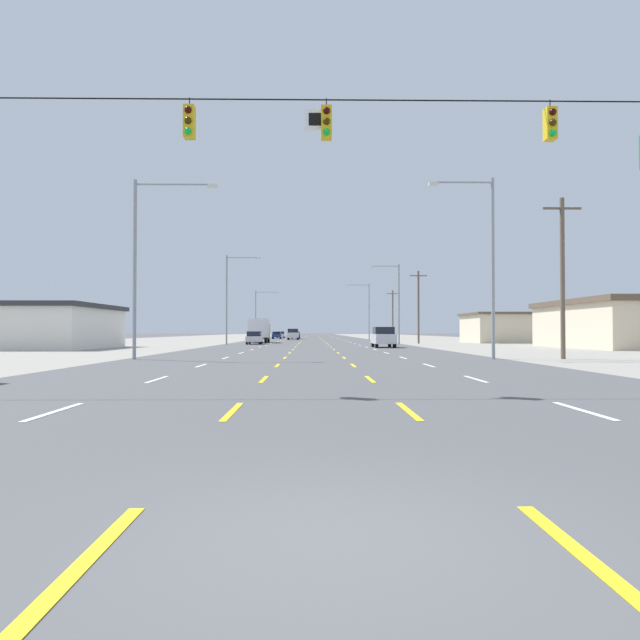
{
  "coord_description": "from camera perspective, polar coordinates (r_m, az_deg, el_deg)",
  "views": [
    {
      "loc": [
        -0.18,
        -4.38,
        1.6
      ],
      "look_at": [
        0.52,
        42.3,
        2.49
      ],
      "focal_mm": 32.15,
      "sensor_mm": 36.0,
      "label": 1
    }
  ],
  "objects": [
    {
      "name": "lot_apron_left",
      "position": [
        74.56,
        -20.12,
        -2.25
      ],
      "size": [
        28.0,
        440.0,
        0.01
      ],
      "primitive_type": "cube",
      "color": "gray",
      "rests_on": "ground"
    },
    {
      "name": "utility_pole_right_row_0",
      "position": [
        35.47,
        22.99,
        4.16
      ],
      "size": [
        2.2,
        0.26,
        9.19
      ],
      "color": "brown",
      "rests_on": "ground"
    },
    {
      "name": "hatchback_far_left_near",
      "position": [
        68.76,
        -6.55,
        -1.77
      ],
      "size": [
        1.72,
        3.9,
        1.54
      ],
      "color": "silver",
      "rests_on": "ground"
    },
    {
      "name": "box_truck_far_left_mid",
      "position": [
        77.85,
        -6.05,
        -0.91
      ],
      "size": [
        2.4,
        7.2,
        3.23
      ],
      "color": "#B28C33",
      "rests_on": "ground"
    },
    {
      "name": "lane_markings",
      "position": [
        108.9,
        -0.77,
        -1.93
      ],
      "size": [
        10.64,
        227.6,
        0.01
      ],
      "color": "white",
      "rests_on": "ground"
    },
    {
      "name": "sedan_far_left_farthest",
      "position": [
        131.62,
        -3.94,
        -1.46
      ],
      "size": [
        1.8,
        4.5,
        1.46
      ],
      "color": "silver",
      "rests_on": "ground"
    },
    {
      "name": "ground_plane",
      "position": [
        70.4,
        -0.71,
        -2.39
      ],
      "size": [
        572.0,
        572.0,
        0.0
      ],
      "primitive_type": "plane",
      "color": "#4C4C4F"
    },
    {
      "name": "sedan_far_left_far",
      "position": [
        115.88,
        -4.32,
        -1.51
      ],
      "size": [
        1.8,
        4.5,
        1.46
      ],
      "color": "navy",
      "rests_on": "ground"
    },
    {
      "name": "signal_span_wire",
      "position": [
        16.57,
        0.52,
        11.55
      ],
      "size": [
        26.57,
        0.53,
        9.1
      ],
      "color": "brown",
      "rests_on": "ground"
    },
    {
      "name": "streetlight_right_row_0",
      "position": [
        34.11,
        16.28,
        6.19
      ],
      "size": [
        3.74,
        0.26,
        10.33
      ],
      "color": "gray",
      "rests_on": "ground"
    },
    {
      "name": "suv_far_right_nearest",
      "position": [
        55.76,
        6.33,
        -1.67
      ],
      "size": [
        1.98,
        4.9,
        1.98
      ],
      "color": "silver",
      "rests_on": "ground"
    },
    {
      "name": "streetlight_left_row_0",
      "position": [
        33.97,
        -17.16,
        6.27
      ],
      "size": [
        4.72,
        0.26,
        10.16
      ],
      "color": "gray",
      "rests_on": "ground"
    },
    {
      "name": "streetlight_left_row_1",
      "position": [
        68.09,
        -8.96,
        2.65
      ],
      "size": [
        4.13,
        0.26,
        10.49
      ],
      "color": "gray",
      "rests_on": "ground"
    },
    {
      "name": "storefront_left_row_1",
      "position": [
        57.84,
        -25.19,
        -0.55
      ],
      "size": [
        9.87,
        13.77,
        4.03
      ],
      "color": "silver",
      "rests_on": "ground"
    },
    {
      "name": "utility_pole_right_row_2",
      "position": [
        104.7,
        7.25,
        0.6
      ],
      "size": [
        2.2,
        0.26,
        8.97
      ],
      "color": "brown",
      "rests_on": "ground"
    },
    {
      "name": "storefront_right_row_2",
      "position": [
        82.38,
        18.07,
        -0.73
      ],
      "size": [
        10.85,
        10.73,
        4.05
      ],
      "color": "beige",
      "rests_on": "ground"
    },
    {
      "name": "streetlight_left_row_2",
      "position": [
        102.7,
        -6.15,
        0.91
      ],
      "size": [
        4.39,
        0.26,
        8.8
      ],
      "color": "gray",
      "rests_on": "ground"
    },
    {
      "name": "utility_pole_right_row_1",
      "position": [
        73.45,
        9.78,
        1.41
      ],
      "size": [
        2.2,
        0.26,
        9.19
      ],
      "color": "brown",
      "rests_on": "ground"
    },
    {
      "name": "storefront_right_row_1",
      "position": [
        62.06,
        29.12,
        -0.31
      ],
      "size": [
        14.34,
        17.23,
        4.57
      ],
      "color": "beige",
      "rests_on": "ground"
    },
    {
      "name": "sedan_inner_left_farther",
      "position": [
        118.05,
        -2.44,
        -1.5
      ],
      "size": [
        1.8,
        4.5,
        1.46
      ],
      "color": "black",
      "rests_on": "ground"
    },
    {
      "name": "streetlight_right_row_2",
      "position": [
        102.76,
        4.67,
        1.28
      ],
      "size": [
        4.3,
        0.26,
        10.1
      ],
      "color": "gray",
      "rests_on": "ground"
    },
    {
      "name": "suv_inner_left_midfar",
      "position": [
        103.2,
        -2.7,
        -1.41
      ],
      "size": [
        1.98,
        4.9,
        1.98
      ],
      "color": "silver",
      "rests_on": "ground"
    },
    {
      "name": "lot_apron_right",
      "position": [
        74.69,
        18.65,
        -2.26
      ],
      "size": [
        28.0,
        440.0,
        0.01
      ],
      "primitive_type": "cube",
      "color": "gray",
      "rests_on": "ground"
    },
    {
      "name": "streetlight_right_row_1",
      "position": [
        68.11,
        7.59,
        2.16
      ],
      "size": [
        3.5,
        0.26,
        9.51
      ],
      "color": "gray",
      "rests_on": "ground"
    }
  ]
}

